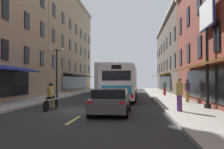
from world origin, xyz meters
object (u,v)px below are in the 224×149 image
motorcycle_rider (51,98)px  pedestrian_mid (179,94)px  transit_bus (122,82)px  pedestrian_far (165,88)px  billboard_sign (207,26)px  box_truck (107,79)px  sedan_mid (113,87)px  street_lamp_twin (57,70)px  sedan_near (111,101)px  pedestrian_near (187,90)px

motorcycle_rider → pedestrian_mid: (7.46, -1.00, 0.36)m
transit_bus → pedestrian_far: (4.49, 5.33, -0.66)m
billboard_sign → pedestrian_far: billboard_sign is taller
box_truck → pedestrian_far: (7.32, -6.20, -1.13)m
box_truck → pedestrian_far: 9.66m
sedan_mid → pedestrian_far: (7.44, -17.10, 0.26)m
pedestrian_mid → street_lamp_twin: bearing=78.6°
pedestrian_mid → pedestrian_far: bearing=29.6°
motorcycle_rider → pedestrian_far: pedestrian_far is taller
transit_bus → sedan_near: 9.74m
billboard_sign → motorcycle_rider: (-9.39, -0.69, -4.38)m
motorcycle_rider → street_lamp_twin: bearing=106.3°
pedestrian_far → street_lamp_twin: 12.07m
billboard_sign → sedan_near: 7.40m
box_truck → sedan_near: box_truck is taller
sedan_near → pedestrian_near: bearing=50.7°
pedestrian_near → pedestrian_far: bearing=161.7°
transit_bus → sedan_mid: (-2.95, 22.43, -0.92)m
transit_bus → street_lamp_twin: bearing=175.1°
sedan_near → pedestrian_mid: pedestrian_mid is taller
pedestrian_far → motorcycle_rider: bearing=-139.5°
motorcycle_rider → pedestrian_far: 15.98m
sedan_mid → pedestrian_far: pedestrian_far is taller
billboard_sign → sedan_mid: billboard_sign is taller
billboard_sign → street_lamp_twin: bearing=145.7°
billboard_sign → transit_bus: (-5.54, 7.61, -3.46)m
transit_bus → sedan_near: size_ratio=2.48×
pedestrian_mid → street_lamp_twin: (-10.04, 9.85, 1.74)m
billboard_sign → box_truck: (-8.37, 19.14, -2.99)m
billboard_sign → sedan_mid: 31.52m
billboard_sign → street_lamp_twin: 14.67m
pedestrian_far → street_lamp_twin: size_ratio=0.34×
pedestrian_near → pedestrian_far: pedestrian_near is taller
sedan_mid → motorcycle_rider: bearing=-91.7°
box_truck → transit_bus: bearing=-76.2°
box_truck → pedestrian_near: size_ratio=4.10×
motorcycle_rider → transit_bus: bearing=65.1°
pedestrian_mid → box_truck: bearing=50.2°
sedan_near → pedestrian_far: size_ratio=2.75×
street_lamp_twin → pedestrian_far: bearing=23.6°
box_truck → sedan_near: bearing=-82.5°
pedestrian_mid → pedestrian_far: (0.89, 14.63, -0.10)m
motorcycle_rider → sedan_near: bearing=-20.1°
sedan_near → street_lamp_twin: (-6.40, 10.25, 2.12)m
motorcycle_rider → sedan_mid: bearing=88.3°
motorcycle_rider → pedestrian_far: (8.35, 13.63, 0.26)m
box_truck → pedestrian_mid: size_ratio=4.00×
sedan_mid → pedestrian_mid: (6.55, -31.73, 0.36)m
motorcycle_rider → pedestrian_far: size_ratio=1.28×
sedan_mid → motorcycle_rider: motorcycle_rider is taller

